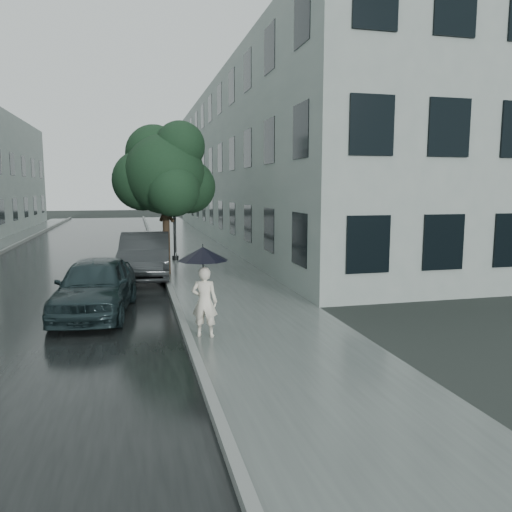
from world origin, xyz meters
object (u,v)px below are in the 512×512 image
object	(u,v)px
pedestrian	(205,302)
street_tree	(165,173)
lamp_post	(170,195)
car_near	(96,286)
car_far	(145,255)

from	to	relation	value
pedestrian	street_tree	world-z (taller)	street_tree
lamp_post	car_near	size ratio (longest dim) A/B	1.17
car_near	lamp_post	bearing A→B (deg)	80.69
lamp_post	car_far	bearing A→B (deg)	-109.80
pedestrian	street_tree	size ratio (longest dim) A/B	0.27
street_tree	lamp_post	xyz separation A→B (m)	(0.40, 3.23, -0.81)
car_near	car_far	bearing A→B (deg)	81.71
pedestrian	street_tree	bearing A→B (deg)	-69.03
car_far	street_tree	bearing A→B (deg)	37.82
car_near	street_tree	bearing A→B (deg)	75.82
street_tree	lamp_post	bearing A→B (deg)	82.92
lamp_post	car_far	xyz separation A→B (m)	(-1.15, -3.74, -1.98)
lamp_post	car_far	world-z (taller)	lamp_post
pedestrian	car_near	distance (m)	3.37
pedestrian	lamp_post	size ratio (longest dim) A/B	0.31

